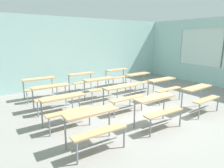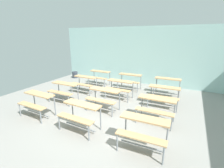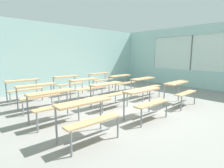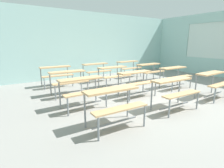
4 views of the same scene
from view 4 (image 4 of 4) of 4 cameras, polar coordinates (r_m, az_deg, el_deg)
ground at (r=5.29m, az=15.13°, el=-5.01°), size 10.00×9.00×0.05m
wall_back at (r=8.68m, az=-7.38°, el=12.60°), size 10.00×0.12×3.00m
desk_bench_r0c0 at (r=3.31m, az=0.78°, el=-4.91°), size 1.12×0.62×0.74m
desk_bench_r0c1 at (r=4.45m, az=19.81°, el=-0.91°), size 1.12×0.63×0.74m
desk_bench_r0c2 at (r=5.92m, az=30.33°, el=1.44°), size 1.12×0.62×0.74m
desk_bench_r1c0 at (r=4.35m, az=-9.62°, el=-0.61°), size 1.10×0.60×0.74m
desk_bench_r1c1 at (r=5.32m, az=8.10°, el=1.99°), size 1.11×0.61×0.74m
desk_bench_r1c2 at (r=6.62m, az=19.98°, el=3.55°), size 1.10×0.60×0.74m
desk_bench_r2c0 at (r=5.52m, az=-14.00°, el=2.14°), size 1.11×0.62×0.74m
desk_bench_r2c1 at (r=6.34m, az=0.63°, el=3.96°), size 1.11×0.60×0.74m
desk_bench_r2c2 at (r=7.43m, az=12.39°, el=5.04°), size 1.12×0.62×0.74m
desk_bench_r3c0 at (r=6.76m, az=-17.75°, el=3.91°), size 1.12×0.62×0.74m
desk_bench_r3c1 at (r=7.41m, az=-5.10°, el=5.27°), size 1.12×0.62×0.74m
desk_bench_r3c2 at (r=8.37m, az=5.54°, el=6.19°), size 1.11×0.61×0.74m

